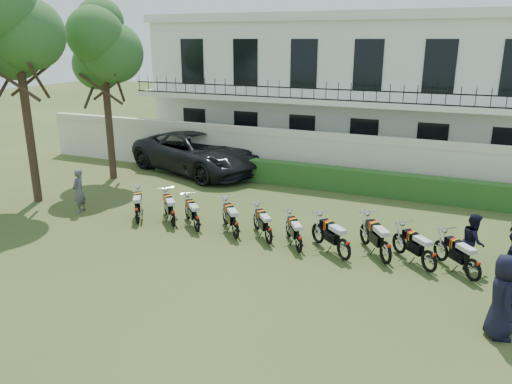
# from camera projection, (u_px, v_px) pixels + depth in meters

# --- Properties ---
(ground) EXTENTS (100.00, 100.00, 0.00)m
(ground) POSITION_uv_depth(u_px,v_px,m) (243.00, 248.00, 15.41)
(ground) COLOR #33481D
(ground) RESTS_ON ground
(perimeter_wall) EXTENTS (30.00, 0.35, 2.30)m
(perimeter_wall) POSITION_uv_depth(u_px,v_px,m) (319.00, 158.00, 22.07)
(perimeter_wall) COLOR beige
(perimeter_wall) RESTS_ON ground
(hedge) EXTENTS (18.00, 0.60, 1.00)m
(hedge) POSITION_uv_depth(u_px,v_px,m) (336.00, 179.00, 21.18)
(hedge) COLOR #234D1B
(hedge) RESTS_ON ground
(building) EXTENTS (20.40, 9.60, 7.40)m
(building) POSITION_uv_depth(u_px,v_px,m) (353.00, 88.00, 26.54)
(building) COLOR silver
(building) RESTS_ON ground
(tree_west_mid) EXTENTS (3.40, 3.20, 8.82)m
(tree_west_mid) POSITION_uv_depth(u_px,v_px,m) (16.00, 25.00, 17.95)
(tree_west_mid) COLOR #473323
(tree_west_mid) RESTS_ON ground
(tree_west_near) EXTENTS (3.40, 3.20, 7.90)m
(tree_west_near) POSITION_uv_depth(u_px,v_px,m) (103.00, 46.00, 21.49)
(tree_west_near) COLOR #473323
(tree_west_near) RESTS_ON ground
(motorcycle_0) EXTENTS (1.15, 1.67, 1.06)m
(motorcycle_0) POSITION_uv_depth(u_px,v_px,m) (137.00, 211.00, 17.29)
(motorcycle_0) COLOR black
(motorcycle_0) RESTS_ON ground
(motorcycle_1) EXTENTS (1.40, 1.49, 1.07)m
(motorcycle_1) POSITION_uv_depth(u_px,v_px,m) (173.00, 214.00, 17.00)
(motorcycle_1) COLOR black
(motorcycle_1) RESTS_ON ground
(motorcycle_2) EXTENTS (1.39, 1.42, 1.03)m
(motorcycle_2) POSITION_uv_depth(u_px,v_px,m) (197.00, 219.00, 16.54)
(motorcycle_2) COLOR black
(motorcycle_2) RESTS_ON ground
(motorcycle_3) EXTENTS (1.36, 1.55, 1.07)m
(motorcycle_3) POSITION_uv_depth(u_px,v_px,m) (235.00, 225.00, 15.97)
(motorcycle_3) COLOR black
(motorcycle_3) RESTS_ON ground
(motorcycle_4) EXTENTS (1.29, 1.50, 1.03)m
(motorcycle_4) POSITION_uv_depth(u_px,v_px,m) (269.00, 231.00, 15.56)
(motorcycle_4) COLOR black
(motorcycle_4) RESTS_ON ground
(motorcycle_5) EXTENTS (1.10, 1.58, 1.00)m
(motorcycle_5) POSITION_uv_depth(u_px,v_px,m) (299.00, 239.00, 14.93)
(motorcycle_5) COLOR black
(motorcycle_5) RESTS_ON ground
(motorcycle_6) EXTENTS (1.62, 1.43, 1.12)m
(motorcycle_6) POSITION_uv_depth(u_px,v_px,m) (344.00, 244.00, 14.40)
(motorcycle_6) COLOR black
(motorcycle_6) RESTS_ON ground
(motorcycle_7) EXTENTS (1.31, 1.81, 1.16)m
(motorcycle_7) POSITION_uv_depth(u_px,v_px,m) (386.00, 247.00, 14.15)
(motorcycle_7) COLOR black
(motorcycle_7) RESTS_ON ground
(motorcycle_8) EXTENTS (1.45, 1.49, 1.08)m
(motorcycle_8) POSITION_uv_depth(u_px,v_px,m) (430.00, 256.00, 13.67)
(motorcycle_8) COLOR black
(motorcycle_8) RESTS_ON ground
(motorcycle_9) EXTENTS (1.36, 1.55, 1.07)m
(motorcycle_9) POSITION_uv_depth(u_px,v_px,m) (474.00, 265.00, 13.16)
(motorcycle_9) COLOR black
(motorcycle_9) RESTS_ON ground
(suv) EXTENTS (7.61, 5.27, 1.93)m
(suv) POSITION_uv_depth(u_px,v_px,m) (197.00, 153.00, 23.98)
(suv) COLOR black
(suv) RESTS_ON ground
(inspector) EXTENTS (0.50, 0.66, 1.64)m
(inspector) POSITION_uv_depth(u_px,v_px,m) (79.00, 191.00, 18.44)
(inspector) COLOR #5C5C61
(inspector) RESTS_ON ground
(officer_0) EXTENTS (0.76, 1.02, 1.91)m
(officer_0) POSITION_uv_depth(u_px,v_px,m) (503.00, 296.00, 10.61)
(officer_0) COLOR black
(officer_0) RESTS_ON ground
(officer_4) EXTENTS (0.64, 0.80, 1.59)m
(officer_4) POSITION_uv_depth(u_px,v_px,m) (473.00, 241.00, 13.94)
(officer_4) COLOR black
(officer_4) RESTS_ON ground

